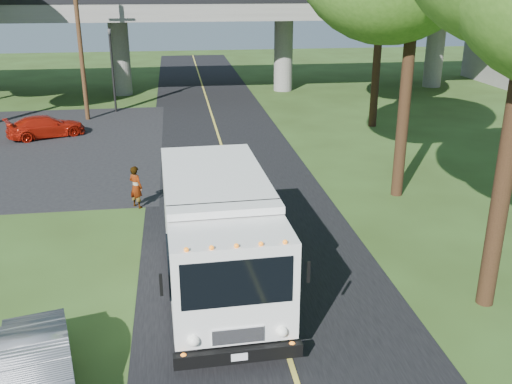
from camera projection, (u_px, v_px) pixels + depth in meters
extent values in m
plane|color=#2C3F16|center=(284.00, 343.00, 13.19)|extent=(120.00, 120.00, 0.00)
cube|color=black|center=(237.00, 193.00, 22.47)|extent=(7.00, 90.00, 0.02)
cube|color=black|center=(0.00, 149.00, 28.43)|extent=(16.00, 18.00, 0.01)
cube|color=gold|center=(237.00, 193.00, 22.46)|extent=(0.12, 90.00, 0.01)
cube|color=slate|center=(202.00, 9.00, 40.81)|extent=(50.00, 9.00, 1.20)
cylinder|color=slate|center=(120.00, 57.00, 41.16)|extent=(1.40, 1.40, 5.40)
cylinder|color=slate|center=(283.00, 54.00, 42.75)|extent=(1.40, 1.40, 5.40)
cylinder|color=slate|center=(435.00, 52.00, 44.35)|extent=(1.40, 1.40, 5.40)
cylinder|color=black|center=(113.00, 71.00, 35.62)|extent=(0.14, 0.14, 5.20)
imported|color=black|center=(110.00, 38.00, 34.93)|extent=(0.18, 0.22, 1.10)
cylinder|color=#472D19|center=(80.00, 43.00, 32.91)|extent=(0.26, 0.26, 9.00)
cylinder|color=#382314|center=(504.00, 175.00, 13.63)|extent=(0.44, 0.44, 7.00)
cylinder|color=#382314|center=(405.00, 97.00, 21.03)|extent=(0.44, 0.44, 7.70)
cylinder|color=#382314|center=(376.00, 68.00, 31.80)|extent=(0.44, 0.44, 6.65)
cube|color=white|center=(214.00, 213.00, 15.75)|extent=(2.82, 4.95, 2.49)
cube|color=white|center=(231.00, 276.00, 12.62)|extent=(2.72, 2.08, 2.27)
cube|color=black|center=(237.00, 283.00, 11.60)|extent=(2.32, 0.17, 1.05)
cube|color=black|center=(239.00, 355.00, 12.08)|extent=(2.77, 0.29, 0.31)
cube|color=white|center=(217.00, 269.00, 15.87)|extent=(2.87, 6.50, 0.20)
cylinder|color=black|center=(182.00, 323.00, 13.07)|extent=(0.34, 1.00, 0.99)
cylinder|color=black|center=(278.00, 314.00, 13.44)|extent=(0.34, 1.00, 0.99)
cylinder|color=black|center=(173.00, 239.00, 17.36)|extent=(0.34, 1.00, 0.99)
cylinder|color=black|center=(246.00, 233.00, 17.73)|extent=(0.34, 1.00, 0.99)
imported|color=#9D1609|center=(46.00, 126.00, 30.41)|extent=(4.32, 3.08, 1.16)
imported|color=gray|center=(38.00, 372.00, 11.23)|extent=(2.17, 3.96, 1.24)
imported|color=gray|center=(136.00, 187.00, 20.84)|extent=(0.68, 0.67, 1.59)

